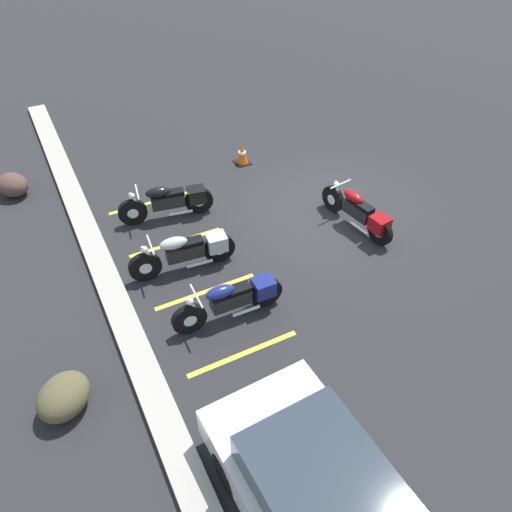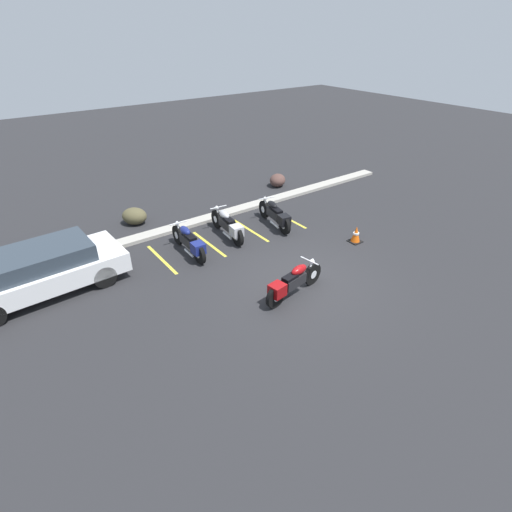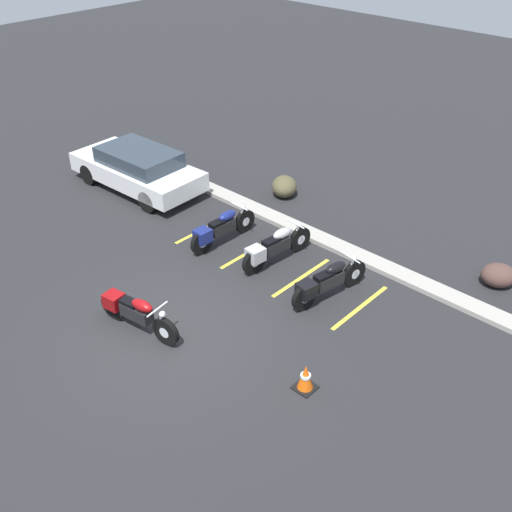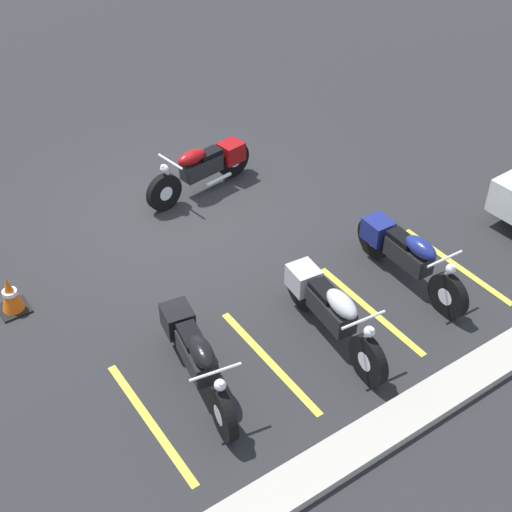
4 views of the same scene
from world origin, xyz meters
name	(u,v)px [view 2 (image 2 of 4)]	position (x,y,z in m)	size (l,w,h in m)	color
ground	(302,282)	(0.00, 0.00, 0.00)	(60.00, 60.00, 0.00)	#262628
motorcycle_maroon_featured	(292,282)	(-0.67, -0.34, 0.45)	(2.13, 0.69, 0.84)	black
parked_bike_0	(189,242)	(-1.79, 3.28, 0.45)	(0.61, 2.17, 0.85)	black
parked_bike_1	(228,225)	(-0.18, 3.55, 0.46)	(0.64, 2.21, 0.87)	black
parked_bike_2	(275,215)	(1.64, 3.27, 0.46)	(0.74, 2.17, 0.86)	black
car_white	(42,270)	(-5.91, 3.83, 0.68)	(4.37, 1.98, 1.29)	black
concrete_curb	(209,218)	(0.00, 5.18, 0.06)	(18.00, 0.50, 0.12)	#A8A399
landscape_rock_0	(278,180)	(4.29, 6.42, 0.28)	(0.80, 0.68, 0.56)	brown
landscape_rock_1	(134,216)	(-2.35, 6.47, 0.30)	(0.90, 0.74, 0.61)	brown
traffic_cone	(356,235)	(3.08, 0.75, 0.27)	(0.40, 0.40, 0.57)	black
stall_line_0	(162,259)	(-2.67, 3.52, 0.00)	(0.10, 2.10, 0.00)	gold
stall_line_1	(209,244)	(-0.97, 3.52, 0.00)	(0.10, 2.10, 0.00)	gold
stall_line_2	(251,230)	(0.73, 3.52, 0.00)	(0.10, 2.10, 0.00)	gold
stall_line_3	(287,218)	(2.43, 3.52, 0.00)	(0.10, 2.10, 0.00)	gold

